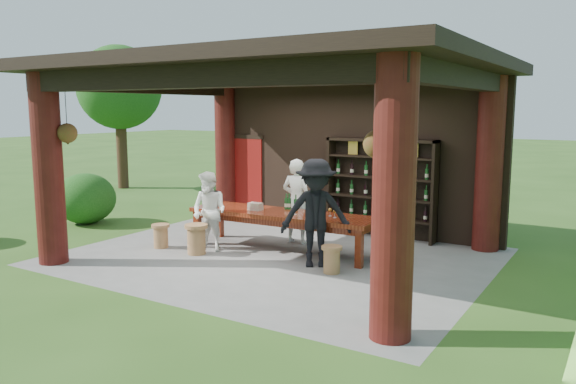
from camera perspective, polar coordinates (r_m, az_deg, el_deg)
The scene contains 15 objects.
ground at distance 10.40m, azimuth -1.16°, elevation -6.56°, with size 90.00×90.00×0.00m, color #2D5119.
pavilion at distance 10.43m, azimuth 0.02°, elevation 5.36°, with size 7.50×6.00×3.60m.
wine_shelf at distance 11.87m, azimuth 9.35°, elevation 0.37°, with size 2.37×0.36×2.08m.
tasting_table at distance 10.68m, azimuth -0.61°, elevation -2.65°, with size 3.75×1.10×0.75m.
stool_near_left at distance 10.64m, azimuth -9.29°, elevation -4.67°, with size 0.43×0.43×0.56m.
stool_near_right at distance 9.35m, azimuth 4.47°, elevation -6.77°, with size 0.35×0.35×0.46m.
stool_far_left at distance 11.26m, azimuth -12.80°, elevation -4.31°, with size 0.35×0.35×0.46m.
host at distance 11.29m, azimuth 0.89°, elevation -0.92°, with size 0.62×0.41×1.71m, color white.
guest_woman at distance 10.78m, azimuth -7.99°, elevation -1.97°, with size 0.74×0.57×1.52m, color white.
guest_man at distance 9.59m, azimuth 2.85°, elevation -2.16°, with size 1.20×0.69×1.86m, color black.
table_bottles at distance 10.89m, azimuth 0.25°, elevation -1.00°, with size 0.31×0.13×0.31m.
table_glasses at distance 10.35m, azimuth 2.51°, elevation -1.95°, with size 0.97×0.33×0.15m.
napkin_basket at distance 10.88m, azimuth -3.33°, elevation -1.47°, with size 0.26×0.18×0.14m, color #BF6672.
shrubs at distance 10.02m, azimuth 11.87°, elevation -4.22°, with size 14.07×8.25×1.36m.
trees at distance 10.80m, azimuth 19.26°, elevation 11.57°, with size 22.58×9.78×4.80m.
Camera 1 is at (5.45, -8.44, 2.70)m, focal length 35.00 mm.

